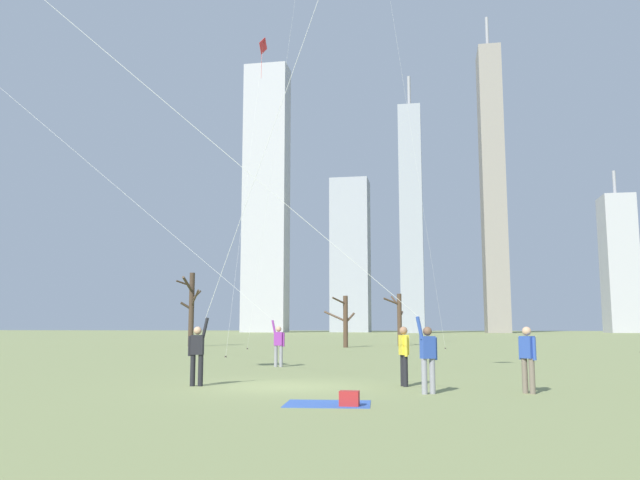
% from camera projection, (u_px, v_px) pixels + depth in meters
% --- Properties ---
extents(ground_plane, '(400.00, 400.00, 0.00)m').
position_uv_depth(ground_plane, '(282.00, 386.00, 17.44)').
color(ground_plane, '#848E56').
extents(kite_flyer_midfield_center_green, '(17.82, 1.96, 15.81)m').
position_uv_depth(kite_flyer_midfield_center_green, '(216.00, 286.00, 26.90)').
color(kite_flyer_midfield_center_green, gray).
rests_on(kite_flyer_midfield_center_green, ground).
extents(kite_flyer_foreground_left_orange, '(4.91, 0.81, 13.15)m').
position_uv_depth(kite_flyer_foreground_left_orange, '(215.00, 300.00, 17.68)').
color(kite_flyer_foreground_left_orange, black).
rests_on(kite_flyer_foreground_left_orange, ground).
extents(kite_flyer_far_back_teal, '(12.71, 2.11, 12.61)m').
position_uv_depth(kite_flyer_far_back_teal, '(298.00, 237.00, 16.06)').
color(kite_flyer_far_back_teal, gray).
rests_on(kite_flyer_far_back_teal, ground).
extents(bystander_far_off_by_trees, '(0.38, 0.40, 1.62)m').
position_uv_depth(bystander_far_off_by_trees, '(528.00, 356.00, 15.71)').
color(bystander_far_off_by_trees, '#726656').
rests_on(bystander_far_off_by_trees, ground).
extents(bystander_strolling_midfield, '(0.30, 0.48, 1.62)m').
position_uv_depth(bystander_strolling_midfield, '(404.00, 353.00, 17.55)').
color(bystander_strolling_midfield, black).
rests_on(bystander_strolling_midfield, ground).
extents(distant_kite_low_near_trees_red, '(0.29, 7.78, 20.99)m').
position_uv_depth(distant_kite_low_near_trees_red, '(261.00, 63.00, 42.47)').
color(distant_kite_low_near_trees_red, red).
rests_on(distant_kite_low_near_trees_red, ground).
extents(distant_kite_drifting_right_white, '(4.37, 2.08, 26.52)m').
position_uv_depth(distant_kite_drifting_right_white, '(293.00, 16.00, 46.26)').
color(distant_kite_drifting_right_white, white).
rests_on(distant_kite_drifting_right_white, ground).
extents(distant_kite_drifting_left_yellow, '(4.14, 3.51, 28.44)m').
position_uv_depth(distant_kite_drifting_left_yellow, '(394.00, 21.00, 46.63)').
color(distant_kite_drifting_left_yellow, yellow).
rests_on(distant_kite_drifting_left_yellow, ground).
extents(picnic_spot, '(1.91, 1.55, 0.31)m').
position_uv_depth(picnic_spot, '(340.00, 401.00, 13.31)').
color(picnic_spot, '#3359B2').
rests_on(picnic_spot, ground).
extents(bare_tree_far_right_edge, '(1.53, 2.54, 4.27)m').
position_uv_depth(bare_tree_far_right_edge, '(399.00, 317.00, 52.90)').
color(bare_tree_far_right_edge, '#4C3828').
rests_on(bare_tree_far_right_edge, ground).
extents(bare_tree_rightmost, '(2.47, 3.01, 3.93)m').
position_uv_depth(bare_tree_rightmost, '(345.00, 320.00, 49.02)').
color(bare_tree_rightmost, '#4C3828').
rests_on(bare_tree_rightmost, ground).
extents(bare_tree_leftmost, '(2.17, 2.07, 5.93)m').
position_uv_depth(bare_tree_leftmost, '(191.00, 306.00, 51.79)').
color(bare_tree_leftmost, '#423326').
rests_on(bare_tree_leftmost, ground).
extents(skyline_short_annex, '(7.08, 8.74, 39.00)m').
position_uv_depth(skyline_short_annex, '(619.00, 263.00, 152.49)').
color(skyline_short_annex, '#B2B2B7').
rests_on(skyline_short_annex, ground).
extents(skyline_mid_tower_left, '(5.29, 8.97, 62.15)m').
position_uv_depth(skyline_mid_tower_left, '(411.00, 218.00, 151.86)').
color(skyline_mid_tower_left, '#9EA3AD').
rests_on(skyline_mid_tower_left, ground).
extents(skyline_mid_tower_right, '(11.12, 6.93, 69.69)m').
position_uv_depth(skyline_mid_tower_right, '(266.00, 196.00, 165.43)').
color(skyline_mid_tower_right, '#B2B2B7').
rests_on(skyline_mid_tower_right, ground).
extents(skyline_squat_block, '(5.33, 10.11, 78.31)m').
position_uv_depth(skyline_squat_block, '(493.00, 188.00, 154.53)').
color(skyline_squat_block, gray).
rests_on(skyline_squat_block, ground).
extents(skyline_slender_spire, '(9.82, 8.52, 39.80)m').
position_uv_depth(skyline_slender_spire, '(350.00, 255.00, 166.74)').
color(skyline_slender_spire, '#9EA3AD').
rests_on(skyline_slender_spire, ground).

